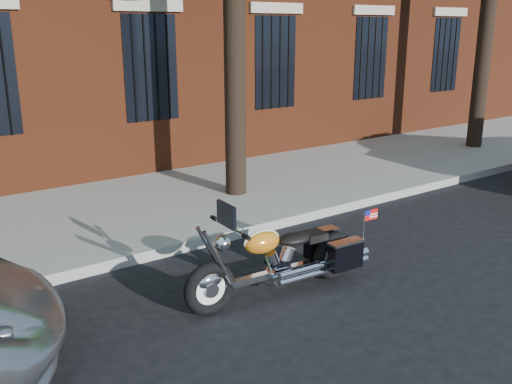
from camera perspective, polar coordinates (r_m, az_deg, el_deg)
ground at (r=7.67m, az=7.01°, el=-6.72°), size 120.00×120.00×0.00m
curb at (r=8.63m, az=0.84°, el=-3.39°), size 40.00×0.16×0.15m
sidewalk at (r=10.13m, az=-5.49°, el=-0.46°), size 40.00×3.60×0.15m
motorcycle at (r=6.55m, az=2.95°, el=-6.85°), size 2.39×0.75×1.21m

